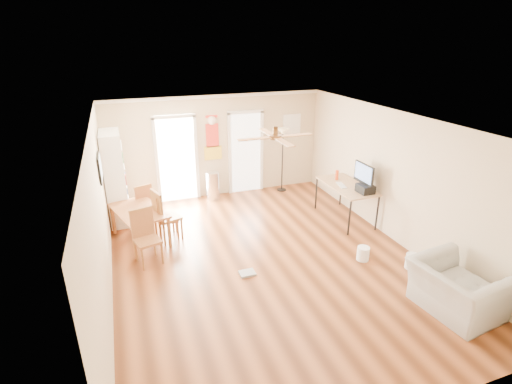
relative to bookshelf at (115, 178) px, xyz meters
name	(u,v)px	position (x,y,z in m)	size (l,w,h in m)	color
floor	(267,260)	(2.52, -2.68, -1.03)	(7.00, 7.00, 0.00)	brown
ceiling	(268,123)	(2.52, -2.68, 1.57)	(5.50, 7.00, 0.00)	silver
wall_back	(217,147)	(2.52, 0.82, 0.27)	(5.50, 0.04, 2.60)	beige
wall_front	(400,327)	(2.52, -6.18, 0.27)	(5.50, 0.04, 2.60)	beige
wall_left	(101,220)	(-0.23, -2.68, 0.27)	(0.04, 7.00, 2.60)	beige
wall_right	(397,178)	(5.27, -2.68, 0.27)	(0.04, 7.00, 2.60)	beige
crown_molding	(268,125)	(2.52, -2.68, 1.53)	(5.50, 7.00, 0.08)	white
kitchen_doorway	(177,160)	(1.47, 0.81, 0.02)	(0.90, 0.10, 2.10)	white
bathroom_doorway	(246,153)	(3.27, 0.81, 0.02)	(0.80, 0.10, 2.10)	white
wall_decal	(212,138)	(2.40, 0.80, 0.52)	(0.46, 0.03, 1.10)	red
ac_grille	(292,125)	(4.57, 0.79, 0.67)	(0.50, 0.04, 0.60)	white
framed_poster	(100,167)	(-0.20, -1.28, 0.67)	(0.04, 0.66, 0.48)	black
ceiling_fan	(275,137)	(2.52, -2.98, 1.40)	(1.24, 1.24, 0.20)	#593819
bookshelf	(115,178)	(0.00, 0.00, 0.00)	(0.41, 0.93, 2.06)	white
dining_table	(140,225)	(0.37, -1.08, -0.69)	(0.82, 1.36, 0.68)	#A55D35
dining_chair_right_a	(168,216)	(0.92, -1.18, -0.54)	(0.40, 0.40, 0.98)	olive
dining_chair_right_b	(168,215)	(0.92, -1.22, -0.48)	(0.45, 0.45, 1.09)	olive
dining_chair_near	(147,238)	(0.45, -2.03, -0.51)	(0.42, 0.42, 1.03)	#A96236
dining_chair_far	(141,203)	(0.48, -0.28, -0.56)	(0.39, 0.39, 0.95)	brown
trash_can	(213,186)	(2.29, 0.54, -0.66)	(0.34, 0.34, 0.73)	silver
torchiere_lamp	(282,160)	(4.20, 0.50, -0.17)	(0.32, 0.32, 1.71)	black
computer_desk	(345,202)	(4.84, -1.62, -0.62)	(0.77, 1.53, 0.82)	tan
imac	(363,177)	(4.99, -1.99, 0.09)	(0.09, 0.64, 0.60)	black
keyboard	(341,185)	(4.72, -1.59, -0.20)	(0.13, 0.39, 0.01)	silver
printer	(365,189)	(4.97, -2.12, -0.12)	(0.29, 0.34, 0.18)	black
orange_bottle	(337,175)	(4.82, -1.22, -0.10)	(0.07, 0.07, 0.22)	#DB4113
wastebasket_a	(363,254)	(4.22, -3.28, -0.90)	(0.23, 0.23, 0.26)	white
wastebasket_b	(412,261)	(4.89, -3.82, -0.89)	(0.24, 0.24, 0.28)	white
floor_cloth	(247,273)	(2.03, -3.00, -1.01)	(0.28, 0.22, 0.04)	gray
armchair	(457,289)	(4.67, -4.98, -0.64)	(1.19, 1.04, 0.78)	#A6A6A1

